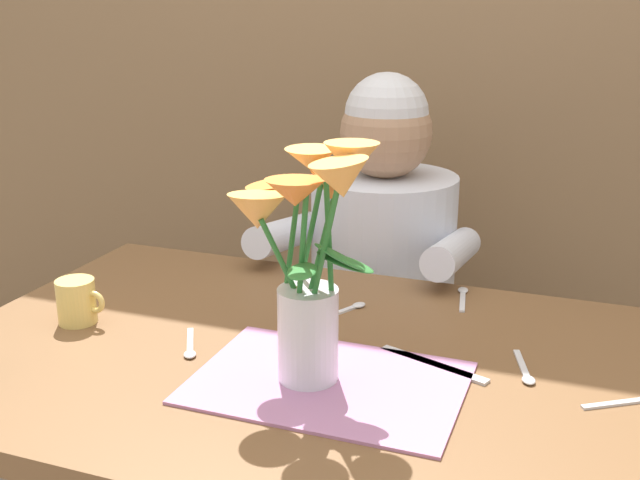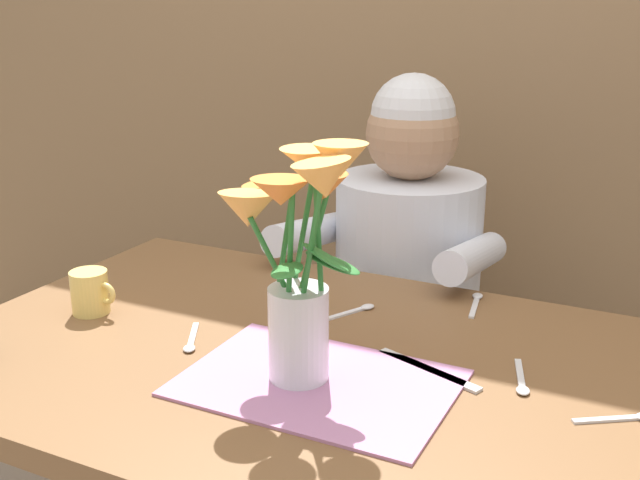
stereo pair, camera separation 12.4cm
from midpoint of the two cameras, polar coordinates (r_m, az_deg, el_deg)
The scene contains 12 objects.
wood_panel_backdrop at distance 2.14m, azimuth 7.67°, elevation 16.21°, with size 4.00×0.10×2.50m, color brown.
dining_table at distance 1.32m, azimuth -4.09°, elevation -12.17°, with size 1.20×0.80×0.74m.
seated_person at distance 1.88m, azimuth 2.63°, elevation -5.35°, with size 0.45×0.47×1.14m.
striped_placemat at distance 1.18m, azimuth -2.47°, elevation -10.53°, with size 0.40×0.28×0.01m, color #B275A3.
flower_vase at distance 1.10m, azimuth -4.12°, elevation -0.64°, with size 0.25×0.22×0.37m.
dinner_knife at distance 1.23m, azimuth 5.45°, elevation -9.18°, with size 0.19×0.02×0.01m, color silver.
ceramic_mug at distance 1.45m, azimuth -19.84°, elevation -4.32°, with size 0.09×0.07×0.08m.
spoon_0 at distance 1.51m, azimuth 8.17°, elevation -4.10°, with size 0.03×0.12×0.01m.
spoon_1 at distance 1.23m, azimuth 12.09°, elevation -9.60°, with size 0.05×0.12×0.01m.
spoon_2 at distance 1.43m, azimuth -0.35°, elevation -5.16°, with size 0.07×0.11×0.01m.
spoon_3 at distance 1.31m, azimuth -12.28°, elevation -7.84°, with size 0.07×0.11×0.01m.
spoon_4 at distance 1.19m, azimuth 19.24°, elevation -11.26°, with size 0.11×0.08×0.01m.
Camera 1 is at (0.43, -1.06, 1.30)m, focal length 43.43 mm.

